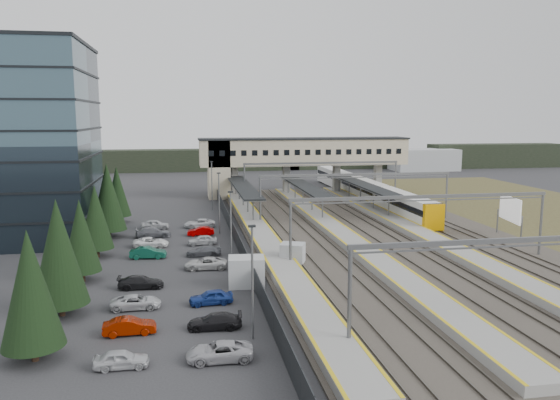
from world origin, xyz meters
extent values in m
plane|color=#2B2B2D|center=(0.00, 0.00, 0.00)|extent=(220.00, 220.00, 0.00)
cylinder|color=black|center=(-22.00, -26.00, 0.60)|extent=(0.44, 0.44, 1.20)
cone|color=black|center=(-22.00, -26.00, 4.75)|extent=(3.90, 3.90, 7.50)
cylinder|color=black|center=(-22.00, -18.00, 0.60)|extent=(0.44, 0.44, 1.20)
cone|color=black|center=(-22.00, -18.00, 5.10)|extent=(4.26, 4.26, 8.20)
cylinder|color=black|center=(-22.00, -9.00, 0.60)|extent=(0.44, 0.44, 1.20)
cone|color=black|center=(-22.00, -9.00, 4.40)|extent=(3.54, 3.54, 6.80)
cylinder|color=black|center=(-22.00, 0.00, 0.60)|extent=(0.44, 0.44, 1.20)
cone|color=black|center=(-22.00, 0.00, 4.50)|extent=(3.64, 3.64, 7.00)
cylinder|color=black|center=(-22.00, 10.00, 0.60)|extent=(0.44, 0.44, 1.20)
cone|color=black|center=(-22.00, 10.00, 5.25)|extent=(4.42, 4.42, 8.50)
cylinder|color=black|center=(-22.00, 20.00, 0.60)|extent=(0.44, 0.44, 1.20)
cone|color=black|center=(-22.00, 20.00, 4.60)|extent=(3.74, 3.74, 7.20)
imported|color=#BCBDC1|center=(-16.50, -28.00, 0.57)|extent=(3.35, 1.36, 1.14)
imported|color=#7C1400|center=(-16.50, -22.70, 0.61)|extent=(3.76, 1.49, 1.22)
imported|color=silver|center=(-16.50, -17.40, 0.56)|extent=(4.04, 1.91, 1.11)
imported|color=black|center=(-16.50, -12.10, 0.58)|extent=(4.06, 1.71, 1.17)
imported|color=#0E4735|center=(-16.50, -1.50, 0.64)|extent=(3.98, 1.65, 1.28)
imported|color=white|center=(-16.50, 3.80, 0.57)|extent=(4.20, 2.07, 1.15)
imported|color=slate|center=(-16.50, 9.10, 0.64)|extent=(4.57, 2.20, 1.29)
imported|color=silver|center=(-16.50, 14.40, 0.65)|extent=(3.86, 1.70, 1.29)
imported|color=#AFAEB4|center=(-10.50, -28.00, 0.59)|extent=(4.32, 2.08, 1.19)
imported|color=black|center=(-10.50, -22.70, 0.57)|extent=(4.05, 1.86, 1.15)
imported|color=navy|center=(-10.50, -17.40, 0.61)|extent=(3.69, 1.71, 1.22)
imported|color=silver|center=(-10.50, -6.80, 0.60)|extent=(4.39, 2.18, 1.19)
imported|color=#54575D|center=(-10.50, -1.50, 0.56)|extent=(3.84, 1.58, 1.11)
imported|color=#BBBCBF|center=(-10.50, 3.80, 0.60)|extent=(3.62, 1.71, 1.19)
imported|color=#A30000|center=(-10.50, 9.10, 0.57)|extent=(3.47, 1.28, 1.14)
imported|color=silver|center=(-10.50, 14.40, 0.60)|extent=(4.44, 2.34, 1.19)
cylinder|color=slate|center=(-8.00, -25.00, 4.00)|extent=(0.16, 0.16, 8.00)
cube|color=black|center=(-8.00, -25.00, 8.00)|extent=(0.50, 0.25, 0.15)
cylinder|color=slate|center=(-8.00, -8.00, 4.00)|extent=(0.16, 0.16, 8.00)
cube|color=black|center=(-8.00, -8.00, 8.00)|extent=(0.50, 0.25, 0.15)
cylinder|color=slate|center=(-8.00, 10.00, 4.00)|extent=(0.16, 0.16, 8.00)
cube|color=black|center=(-8.00, 10.00, 8.00)|extent=(0.50, 0.25, 0.15)
cylinder|color=slate|center=(-8.00, 28.00, 4.00)|extent=(0.16, 0.16, 8.00)
cube|color=black|center=(-8.00, 28.00, 8.00)|extent=(0.50, 0.25, 0.15)
cube|color=#26282B|center=(-6.50, 5.00, 1.00)|extent=(0.08, 90.00, 2.00)
cube|color=#AAADAF|center=(-7.06, -13.04, 1.35)|extent=(3.43, 2.66, 2.69)
cube|color=#AAADAF|center=(-1.48, -6.52, 1.11)|extent=(3.00, 2.77, 2.22)
cube|color=#322C28|center=(12.00, 5.00, 0.10)|extent=(34.00, 90.00, 0.20)
cube|color=#59544C|center=(-0.72, 5.00, 0.28)|extent=(0.08, 90.00, 0.14)
cube|color=#59544C|center=(0.72, 5.00, 0.28)|extent=(0.08, 90.00, 0.14)
cube|color=#59544C|center=(3.28, 5.00, 0.28)|extent=(0.08, 90.00, 0.14)
cube|color=#59544C|center=(4.72, 5.00, 0.28)|extent=(0.08, 90.00, 0.14)
cube|color=#59544C|center=(9.28, 5.00, 0.28)|extent=(0.08, 90.00, 0.14)
cube|color=#59544C|center=(10.72, 5.00, 0.28)|extent=(0.08, 90.00, 0.14)
cube|color=#59544C|center=(13.28, 5.00, 0.28)|extent=(0.08, 90.00, 0.14)
cube|color=#59544C|center=(14.72, 5.00, 0.28)|extent=(0.08, 90.00, 0.14)
cube|color=#59544C|center=(19.28, 5.00, 0.28)|extent=(0.08, 90.00, 0.14)
cube|color=#59544C|center=(20.72, 5.00, 0.28)|extent=(0.08, 90.00, 0.14)
cube|color=#59544C|center=(23.28, 5.00, 0.28)|extent=(0.08, 90.00, 0.14)
cube|color=#59544C|center=(24.72, 5.00, 0.28)|extent=(0.08, 90.00, 0.14)
cube|color=gray|center=(-3.00, 5.00, 0.45)|extent=(3.20, 82.00, 0.90)
cube|color=gold|center=(-4.45, 5.00, 0.91)|extent=(0.25, 82.00, 0.02)
cube|color=gold|center=(-1.55, 5.00, 0.91)|extent=(0.25, 82.00, 0.02)
cube|color=gray|center=(7.00, 5.00, 0.45)|extent=(3.20, 82.00, 0.90)
cube|color=gold|center=(5.55, 5.00, 0.91)|extent=(0.25, 82.00, 0.02)
cube|color=gold|center=(8.45, 5.00, 0.91)|extent=(0.25, 82.00, 0.02)
cube|color=gray|center=(17.00, 5.00, 0.45)|extent=(3.20, 82.00, 0.90)
cube|color=gold|center=(15.55, 5.00, 0.91)|extent=(0.25, 82.00, 0.02)
cube|color=gold|center=(18.45, 5.00, 0.91)|extent=(0.25, 82.00, 0.02)
cube|color=black|center=(-3.00, 27.00, 4.00)|extent=(3.00, 30.00, 0.25)
cube|color=slate|center=(-3.00, 27.00, 3.85)|extent=(3.10, 30.00, 0.12)
cylinder|color=slate|center=(-3.00, 14.00, 2.40)|extent=(0.20, 0.20, 3.10)
cylinder|color=slate|center=(-3.00, 20.50, 2.40)|extent=(0.20, 0.20, 3.10)
cylinder|color=slate|center=(-3.00, 27.00, 2.40)|extent=(0.20, 0.20, 3.10)
cylinder|color=slate|center=(-3.00, 33.50, 2.40)|extent=(0.20, 0.20, 3.10)
cylinder|color=slate|center=(-3.00, 40.00, 2.40)|extent=(0.20, 0.20, 3.10)
cube|color=black|center=(7.00, 27.00, 4.00)|extent=(3.00, 30.00, 0.25)
cube|color=slate|center=(7.00, 27.00, 3.85)|extent=(3.10, 30.00, 0.12)
cylinder|color=slate|center=(7.00, 14.00, 2.40)|extent=(0.20, 0.20, 3.10)
cylinder|color=slate|center=(7.00, 20.50, 2.40)|extent=(0.20, 0.20, 3.10)
cylinder|color=slate|center=(7.00, 27.00, 2.40)|extent=(0.20, 0.20, 3.10)
cylinder|color=slate|center=(7.00, 33.50, 2.40)|extent=(0.20, 0.20, 3.10)
cylinder|color=slate|center=(7.00, 40.00, 2.40)|extent=(0.20, 0.20, 3.10)
cube|color=black|center=(17.00, 27.00, 4.00)|extent=(3.00, 30.00, 0.25)
cube|color=slate|center=(17.00, 27.00, 3.85)|extent=(3.10, 30.00, 0.12)
cylinder|color=slate|center=(17.00, 14.00, 2.40)|extent=(0.20, 0.20, 3.10)
cylinder|color=slate|center=(17.00, 20.50, 2.40)|extent=(0.20, 0.20, 3.10)
cylinder|color=slate|center=(17.00, 27.00, 2.40)|extent=(0.20, 0.20, 3.10)
cylinder|color=slate|center=(17.00, 33.50, 2.40)|extent=(0.20, 0.20, 3.10)
cylinder|color=slate|center=(17.00, 40.00, 2.40)|extent=(0.20, 0.20, 3.10)
cube|color=#B4A58C|center=(10.50, 42.00, 8.50)|extent=(40.00, 6.00, 5.00)
cube|color=black|center=(10.50, 42.00, 11.05)|extent=(40.40, 6.40, 0.30)
cube|color=#B4A58C|center=(-6.00, 42.00, 5.50)|extent=(4.00, 6.00, 11.00)
cube|color=black|center=(-7.50, 38.98, 8.60)|extent=(1.00, 0.06, 1.00)
cube|color=black|center=(-5.50, 38.98, 8.60)|extent=(1.00, 0.06, 1.00)
cube|color=black|center=(-3.50, 38.98, 8.60)|extent=(1.00, 0.06, 1.00)
cube|color=black|center=(-1.50, 38.98, 8.60)|extent=(1.00, 0.06, 1.00)
cube|color=black|center=(0.50, 38.98, 8.60)|extent=(1.00, 0.06, 1.00)
cube|color=black|center=(2.50, 38.98, 8.60)|extent=(1.00, 0.06, 1.00)
cube|color=black|center=(4.50, 38.98, 8.60)|extent=(1.00, 0.06, 1.00)
cube|color=black|center=(6.50, 38.98, 8.60)|extent=(1.00, 0.06, 1.00)
cube|color=black|center=(8.50, 38.98, 8.60)|extent=(1.00, 0.06, 1.00)
cube|color=black|center=(10.50, 38.98, 8.60)|extent=(1.00, 0.06, 1.00)
cube|color=black|center=(12.50, 38.98, 8.60)|extent=(1.00, 0.06, 1.00)
cube|color=black|center=(14.50, 38.98, 8.60)|extent=(1.00, 0.06, 1.00)
cube|color=black|center=(16.50, 38.98, 8.60)|extent=(1.00, 0.06, 1.00)
cube|color=black|center=(18.50, 38.98, 8.60)|extent=(1.00, 0.06, 1.00)
cube|color=black|center=(20.50, 38.98, 8.60)|extent=(1.00, 0.06, 1.00)
cube|color=black|center=(22.50, 38.98, 8.60)|extent=(1.00, 0.06, 1.00)
cube|color=black|center=(24.50, 38.98, 8.60)|extent=(1.00, 0.06, 1.00)
cube|color=black|center=(26.50, 38.98, 8.60)|extent=(1.00, 0.06, 1.00)
cube|color=black|center=(28.50, 38.98, 8.60)|extent=(1.00, 0.06, 1.00)
cube|color=gray|center=(-4.50, 42.00, 3.00)|extent=(1.20, 1.60, 6.00)
cube|color=gray|center=(-3.00, 42.00, 3.00)|extent=(1.20, 1.60, 6.00)
cube|color=gray|center=(7.00, 42.00, 3.00)|extent=(1.20, 1.60, 6.00)
cube|color=gray|center=(17.00, 42.00, 3.00)|extent=(1.20, 1.60, 6.00)
cube|color=gray|center=(25.50, 42.00, 3.00)|extent=(1.20, 1.60, 6.00)
cylinder|color=slate|center=(-2.00, -28.00, 3.50)|extent=(0.28, 0.28, 7.00)
cube|color=slate|center=(12.00, -28.00, 7.00)|extent=(28.40, 0.25, 0.35)
cube|color=slate|center=(12.00, -28.00, 6.60)|extent=(28.40, 0.12, 0.12)
cylinder|color=slate|center=(-2.00, -8.00, 3.50)|extent=(0.28, 0.28, 7.00)
cylinder|color=slate|center=(26.00, -8.00, 3.50)|extent=(0.28, 0.28, 7.00)
cube|color=slate|center=(12.00, -8.00, 7.00)|extent=(28.40, 0.25, 0.35)
cube|color=slate|center=(12.00, -8.00, 6.60)|extent=(28.40, 0.12, 0.12)
cylinder|color=slate|center=(-2.00, 14.00, 3.50)|extent=(0.28, 0.28, 7.00)
cylinder|color=slate|center=(26.00, 14.00, 3.50)|extent=(0.28, 0.28, 7.00)
cube|color=slate|center=(12.00, 14.00, 7.00)|extent=(28.40, 0.25, 0.35)
cube|color=slate|center=(12.00, 14.00, 6.60)|extent=(28.40, 0.12, 0.12)
cylinder|color=slate|center=(-2.00, 34.00, 3.50)|extent=(0.28, 0.28, 7.00)
cylinder|color=slate|center=(26.00, 34.00, 3.50)|extent=(0.28, 0.28, 7.00)
cube|color=slate|center=(12.00, 34.00, 7.00)|extent=(28.40, 0.25, 0.35)
cube|color=slate|center=(12.00, 34.00, 6.60)|extent=(28.40, 0.12, 0.12)
cube|color=silver|center=(20.00, 15.05, 2.06)|extent=(2.75, 19.05, 3.54)
cube|color=black|center=(20.00, 15.05, 2.46)|extent=(2.81, 18.45, 0.88)
cube|color=slate|center=(20.00, 15.05, 0.54)|extent=(2.36, 17.65, 0.49)
cube|color=silver|center=(20.00, 34.70, 2.06)|extent=(2.75, 19.05, 3.54)
cube|color=black|center=(20.00, 34.70, 2.46)|extent=(2.81, 18.45, 0.88)
cube|color=slate|center=(20.00, 34.70, 0.54)|extent=(2.36, 17.65, 0.49)
cube|color=silver|center=(20.00, 54.35, 2.06)|extent=(2.75, 19.05, 3.54)
cube|color=black|center=(20.00, 54.35, 2.46)|extent=(2.81, 18.45, 0.88)
cube|color=slate|center=(20.00, 54.35, 0.54)|extent=(2.36, 17.65, 0.49)
cube|color=#DD9601|center=(20.00, 5.63, 2.06)|extent=(2.77, 0.90, 3.54)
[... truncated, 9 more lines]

